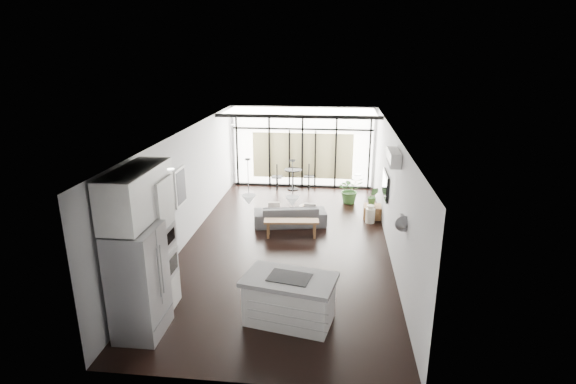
% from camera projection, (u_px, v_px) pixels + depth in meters
% --- Properties ---
extents(floor, '(5.00, 10.00, 0.00)m').
position_uv_depth(floor, '(287.00, 243.00, 11.27)').
color(floor, black).
rests_on(floor, ground).
extents(ceiling, '(5.00, 10.00, 0.00)m').
position_uv_depth(ceiling, '(287.00, 132.00, 10.42)').
color(ceiling, silver).
rests_on(ceiling, ground).
extents(wall_left, '(0.02, 10.00, 2.80)m').
position_uv_depth(wall_left, '(186.00, 187.00, 11.10)').
color(wall_left, silver).
rests_on(wall_left, ground).
extents(wall_right, '(0.02, 10.00, 2.80)m').
position_uv_depth(wall_right, '(392.00, 193.00, 10.58)').
color(wall_right, silver).
rests_on(wall_right, ground).
extents(wall_back, '(5.00, 0.02, 2.80)m').
position_uv_depth(wall_back, '(303.00, 147.00, 15.58)').
color(wall_back, silver).
rests_on(wall_back, ground).
extents(wall_front, '(5.00, 0.02, 2.80)m').
position_uv_depth(wall_front, '(246.00, 299.00, 6.11)').
color(wall_front, silver).
rests_on(wall_front, ground).
extents(glazing, '(5.00, 0.20, 2.80)m').
position_uv_depth(glazing, '(302.00, 148.00, 15.46)').
color(glazing, black).
rests_on(glazing, ground).
extents(skylight, '(4.70, 1.90, 0.06)m').
position_uv_depth(skylight, '(301.00, 111.00, 14.22)').
color(skylight, silver).
rests_on(skylight, ceiling).
extents(neighbour_building, '(3.50, 0.02, 1.60)m').
position_uv_depth(neighbour_building, '(302.00, 156.00, 15.62)').
color(neighbour_building, '#D0C186').
rests_on(neighbour_building, ground).
extents(island, '(1.75, 1.25, 0.87)m').
position_uv_depth(island, '(289.00, 300.00, 7.91)').
color(island, silver).
rests_on(island, floor).
extents(cooktop, '(0.81, 0.62, 0.01)m').
position_uv_depth(cooktop, '(289.00, 277.00, 7.77)').
color(cooktop, black).
rests_on(cooktop, island).
extents(fridge, '(0.74, 0.92, 1.90)m').
position_uv_depth(fridge, '(139.00, 282.00, 7.45)').
color(fridge, '#9C9CA0').
rests_on(fridge, floor).
extents(appliance_column, '(0.65, 0.68, 2.51)m').
position_uv_depth(appliance_column, '(153.00, 245.00, 8.12)').
color(appliance_column, silver).
rests_on(appliance_column, floor).
extents(upper_cabinets, '(0.62, 1.75, 0.86)m').
position_uv_depth(upper_cabinets, '(137.00, 194.00, 7.46)').
color(upper_cabinets, silver).
rests_on(upper_cabinets, wall_left).
extents(pendant_left, '(0.26, 0.26, 0.18)m').
position_uv_depth(pendant_left, '(249.00, 200.00, 8.19)').
color(pendant_left, silver).
rests_on(pendant_left, ceiling).
extents(pendant_right, '(0.26, 0.26, 0.18)m').
position_uv_depth(pendant_right, '(292.00, 201.00, 8.10)').
color(pendant_right, silver).
rests_on(pendant_right, ceiling).
extents(sofa, '(2.04, 0.94, 0.77)m').
position_uv_depth(sofa, '(290.00, 211.00, 12.34)').
color(sofa, '#464749').
rests_on(sofa, floor).
extents(console_bench, '(1.43, 0.49, 0.45)m').
position_uv_depth(console_bench, '(291.00, 228.00, 11.59)').
color(console_bench, brown).
rests_on(console_bench, floor).
extents(pouf, '(0.59, 0.59, 0.38)m').
position_uv_depth(pouf, '(307.00, 212.00, 12.85)').
color(pouf, beige).
rests_on(pouf, floor).
extents(crate, '(0.51, 0.51, 0.37)m').
position_uv_depth(crate, '(372.00, 212.00, 12.91)').
color(crate, brown).
rests_on(crate, floor).
extents(plant_tall, '(0.96, 1.03, 0.68)m').
position_uv_depth(plant_tall, '(350.00, 193.00, 14.11)').
color(plant_tall, '#34602A').
rests_on(plant_tall, floor).
extents(plant_crate, '(0.35, 0.58, 0.25)m').
position_uv_depth(plant_crate, '(373.00, 201.00, 12.81)').
color(plant_crate, '#34602A').
rests_on(plant_crate, crate).
extents(milk_can, '(0.29, 0.29, 0.51)m').
position_uv_depth(milk_can, '(370.00, 214.00, 12.52)').
color(milk_can, silver).
rests_on(milk_can, floor).
extents(bistro_set, '(1.72, 0.90, 0.78)m').
position_uv_depth(bistro_set, '(293.00, 178.00, 15.48)').
color(bistro_set, black).
rests_on(bistro_set, floor).
extents(tv, '(0.05, 1.10, 0.65)m').
position_uv_depth(tv, '(386.00, 185.00, 11.57)').
color(tv, black).
rests_on(tv, wall_right).
extents(ac_unit, '(0.22, 0.90, 0.30)m').
position_uv_depth(ac_unit, '(394.00, 158.00, 9.52)').
color(ac_unit, white).
rests_on(ac_unit, wall_right).
extents(framed_art, '(0.04, 0.70, 0.90)m').
position_uv_depth(framed_art, '(180.00, 187.00, 10.58)').
color(framed_art, black).
rests_on(framed_art, wall_left).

